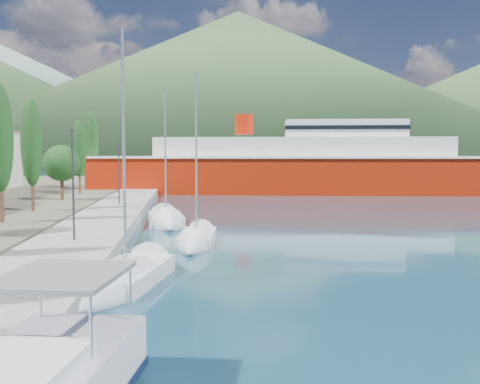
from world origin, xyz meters
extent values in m
plane|color=#163C50|center=(0.00, 120.00, 0.00)|extent=(1400.00, 1400.00, 0.00)
cube|color=gray|center=(-9.00, 26.00, 0.40)|extent=(5.00, 88.00, 0.80)
cone|color=gray|center=(80.00, 680.00, 90.00)|extent=(760.00, 760.00, 180.00)
cone|color=#38572F|center=(40.00, 400.00, 57.50)|extent=(480.00, 480.00, 115.00)
cylinder|color=#47301E|center=(-15.70, 24.83, 1.78)|extent=(0.30, 0.30, 2.15)
ellipsoid|color=#183E16|center=(-15.70, 24.83, 6.67)|extent=(1.80, 1.80, 7.63)
cylinder|color=#47301E|center=(-15.70, 32.65, 1.74)|extent=(0.30, 0.30, 2.09)
ellipsoid|color=#183E16|center=(-15.70, 32.65, 6.48)|extent=(1.80, 1.80, 7.40)
cylinder|color=#47301E|center=(-15.70, 43.68, 1.89)|extent=(0.36, 0.36, 2.38)
sphere|color=#183E16|center=(-15.70, 43.68, 4.60)|extent=(3.81, 3.81, 3.81)
cylinder|color=#47301E|center=(-15.70, 53.37, 1.70)|extent=(0.30, 0.30, 1.99)
ellipsoid|color=#183E16|center=(-15.70, 53.37, 6.22)|extent=(1.80, 1.80, 7.06)
cylinder|color=#47301E|center=(-15.70, 62.96, 1.90)|extent=(0.30, 0.30, 2.40)
ellipsoid|color=#183E16|center=(-15.70, 62.96, 7.34)|extent=(1.80, 1.80, 8.49)
cylinder|color=#2D2D33|center=(-9.00, 15.86, 3.80)|extent=(0.12, 0.12, 6.00)
cube|color=#2D2D33|center=(-9.00, 16.11, 6.80)|extent=(0.15, 0.50, 0.12)
cylinder|color=#2D2D33|center=(-9.00, 36.81, 3.80)|extent=(0.12, 0.12, 6.00)
cube|color=#2D2D33|center=(-9.00, 37.06, 6.80)|extent=(0.15, 0.50, 0.12)
cube|color=slate|center=(-5.68, -2.10, 2.81)|extent=(3.05, 3.43, 0.11)
cube|color=silver|center=(-5.32, 8.69, 0.26)|extent=(3.82, 6.30, 0.94)
cube|color=silver|center=(-5.42, 8.31, 0.89)|extent=(1.99, 2.64, 0.37)
cylinder|color=silver|center=(-5.42, 8.31, 5.70)|extent=(0.12, 0.12, 9.93)
cone|color=silver|center=(-6.28, 5.05, 0.26)|extent=(3.02, 3.26, 2.40)
cube|color=silver|center=(-2.15, 19.00, 0.22)|extent=(2.75, 5.93, 0.81)
cube|color=silver|center=(-2.19, 18.62, 0.76)|extent=(1.51, 2.42, 0.31)
cylinder|color=silver|center=(-2.19, 18.62, 5.57)|extent=(0.12, 0.12, 9.88)
cone|color=silver|center=(-2.59, 15.36, 0.22)|extent=(2.38, 2.90, 2.07)
cube|color=silver|center=(-4.40, 28.31, 0.28)|extent=(3.11, 6.07, 1.00)
cube|color=silver|center=(-4.36, 27.92, 0.95)|extent=(1.75, 2.48, 0.39)
cylinder|color=silver|center=(-4.36, 27.92, 5.80)|extent=(0.12, 0.12, 10.04)
cone|color=silver|center=(-4.05, 24.58, 0.28)|extent=(2.81, 2.96, 2.57)
cube|color=#9F1A06|center=(13.89, 61.81, 2.25)|extent=(60.61, 22.08, 5.73)
cube|color=silver|center=(13.89, 61.81, 5.12)|extent=(61.08, 22.51, 0.31)
cube|color=silver|center=(13.89, 61.81, 6.35)|extent=(42.11, 16.93, 3.07)
cube|color=silver|center=(19.94, 60.78, 9.11)|extent=(17.67, 10.30, 2.46)
cylinder|color=#9F1A06|center=(5.81, 63.19, 9.83)|extent=(2.66, 2.66, 2.87)
camera|label=1|loc=(-3.00, -14.12, 5.48)|focal=40.00mm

